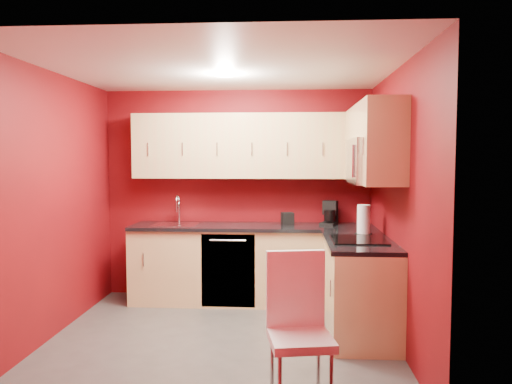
# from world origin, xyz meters

# --- Properties ---
(floor) EXTENTS (3.20, 3.20, 0.00)m
(floor) POSITION_xyz_m (0.00, 0.00, 0.00)
(floor) COLOR #4C4947
(floor) RESTS_ON ground
(ceiling) EXTENTS (3.20, 3.20, 0.00)m
(ceiling) POSITION_xyz_m (0.00, 0.00, 2.50)
(ceiling) COLOR white
(ceiling) RESTS_ON wall_back
(wall_back) EXTENTS (3.20, 0.00, 3.20)m
(wall_back) POSITION_xyz_m (0.00, 1.50, 1.25)
(wall_back) COLOR maroon
(wall_back) RESTS_ON floor
(wall_front) EXTENTS (3.20, 0.00, 3.20)m
(wall_front) POSITION_xyz_m (0.00, -1.50, 1.25)
(wall_front) COLOR maroon
(wall_front) RESTS_ON floor
(wall_left) EXTENTS (0.00, 3.00, 3.00)m
(wall_left) POSITION_xyz_m (-1.60, 0.00, 1.25)
(wall_left) COLOR maroon
(wall_left) RESTS_ON floor
(wall_right) EXTENTS (0.00, 3.00, 3.00)m
(wall_right) POSITION_xyz_m (1.60, 0.00, 1.25)
(wall_right) COLOR maroon
(wall_right) RESTS_ON floor
(base_cabinets_back) EXTENTS (2.80, 0.60, 0.87)m
(base_cabinets_back) POSITION_xyz_m (0.20, 1.20, 0.43)
(base_cabinets_back) COLOR #E9C985
(base_cabinets_back) RESTS_ON floor
(base_cabinets_right) EXTENTS (0.60, 1.30, 0.87)m
(base_cabinets_right) POSITION_xyz_m (1.30, 0.25, 0.43)
(base_cabinets_right) COLOR #E9C985
(base_cabinets_right) RESTS_ON floor
(countertop_back) EXTENTS (2.80, 0.63, 0.04)m
(countertop_back) POSITION_xyz_m (0.20, 1.19, 0.89)
(countertop_back) COLOR black
(countertop_back) RESTS_ON base_cabinets_back
(countertop_right) EXTENTS (0.63, 1.27, 0.04)m
(countertop_right) POSITION_xyz_m (1.29, 0.23, 0.89)
(countertop_right) COLOR black
(countertop_right) RESTS_ON base_cabinets_right
(upper_cabinets_back) EXTENTS (2.80, 0.35, 0.75)m
(upper_cabinets_back) POSITION_xyz_m (0.20, 1.32, 1.83)
(upper_cabinets_back) COLOR tan
(upper_cabinets_back) RESTS_ON wall_back
(upper_cabinets_right) EXTENTS (0.35, 1.55, 0.75)m
(upper_cabinets_right) POSITION_xyz_m (1.42, 0.44, 1.89)
(upper_cabinets_right) COLOR tan
(upper_cabinets_right) RESTS_ON wall_right
(microwave) EXTENTS (0.42, 0.76, 0.42)m
(microwave) POSITION_xyz_m (1.39, 0.20, 1.66)
(microwave) COLOR silver
(microwave) RESTS_ON upper_cabinets_right
(cooktop) EXTENTS (0.50, 0.55, 0.01)m
(cooktop) POSITION_xyz_m (1.28, 0.20, 0.92)
(cooktop) COLOR black
(cooktop) RESTS_ON countertop_right
(sink) EXTENTS (0.52, 0.42, 0.35)m
(sink) POSITION_xyz_m (-0.70, 1.20, 0.94)
(sink) COLOR silver
(sink) RESTS_ON countertop_back
(dishwasher_front) EXTENTS (0.60, 0.02, 0.82)m
(dishwasher_front) POSITION_xyz_m (-0.05, 0.91, 0.43)
(dishwasher_front) COLOR black
(dishwasher_front) RESTS_ON base_cabinets_back
(downlight) EXTENTS (0.20, 0.20, 0.01)m
(downlight) POSITION_xyz_m (0.00, 0.30, 2.48)
(downlight) COLOR white
(downlight) RESTS_ON ceiling
(coffee_maker) EXTENTS (0.24, 0.27, 0.28)m
(coffee_maker) POSITION_xyz_m (1.09, 1.29, 1.05)
(coffee_maker) COLOR black
(coffee_maker) RESTS_ON countertop_back
(napkin_holder) EXTENTS (0.16, 0.16, 0.14)m
(napkin_holder) POSITION_xyz_m (0.61, 1.24, 0.98)
(napkin_holder) COLOR black
(napkin_holder) RESTS_ON countertop_back
(paper_towel) EXTENTS (0.18, 0.18, 0.30)m
(paper_towel) POSITION_xyz_m (1.38, 0.57, 1.06)
(paper_towel) COLOR white
(paper_towel) RESTS_ON countertop_right
(dining_chair) EXTENTS (0.49, 0.50, 1.03)m
(dining_chair) POSITION_xyz_m (0.70, -1.20, 0.52)
(dining_chair) COLOR white
(dining_chair) RESTS_ON floor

